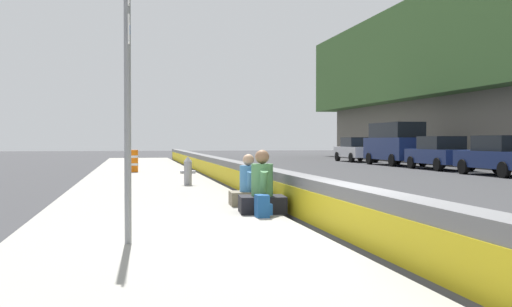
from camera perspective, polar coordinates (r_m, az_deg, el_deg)
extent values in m
plane|color=#353538|center=(9.07, 8.98, -8.34)|extent=(160.00, 160.00, 0.00)
cube|color=gray|center=(8.52, -8.17, -8.48)|extent=(80.00, 4.40, 0.14)
cube|color=slate|center=(9.01, 8.99, -5.67)|extent=(76.00, 0.44, 0.85)
cube|color=gold|center=(8.94, 7.62, -6.00)|extent=(74.48, 0.01, 0.54)
cylinder|color=gray|center=(8.25, -11.84, 4.22)|extent=(0.09, 0.09, 3.60)
cube|color=white|center=(8.36, -11.73, 11.08)|extent=(0.44, 0.02, 0.36)
cube|color=#1956AD|center=(8.36, -11.63, 11.08)|extent=(0.30, 0.01, 0.10)
cylinder|color=gray|center=(18.80, -6.34, -1.84)|extent=(0.24, 0.24, 0.72)
cone|color=gray|center=(18.78, -6.34, -0.50)|extent=(0.26, 0.26, 0.16)
cylinder|color=gray|center=(18.81, -5.82, -1.73)|extent=(0.10, 0.12, 0.10)
cylinder|color=gray|center=(18.78, -6.86, -1.73)|extent=(0.10, 0.12, 0.10)
cube|color=black|center=(11.58, 0.57, -4.74)|extent=(0.79, 0.91, 0.32)
cylinder|color=#4C8951|center=(11.55, 0.57, -2.47)|extent=(0.41, 0.41, 0.60)
sphere|color=#8E6647|center=(11.53, 0.57, -0.31)|extent=(0.27, 0.27, 0.27)
cylinder|color=#4C8951|center=(11.77, 0.44, -2.69)|extent=(0.32, 0.17, 0.53)
cylinder|color=#4C8951|center=(11.33, 0.71, -2.84)|extent=(0.32, 0.17, 0.53)
cube|color=#706651|center=(12.91, -0.70, -4.19)|extent=(0.69, 0.80, 0.29)
cylinder|color=#427FB7|center=(12.88, -0.70, -2.34)|extent=(0.37, 0.37, 0.55)
sphere|color=tan|center=(12.86, -0.71, -0.59)|extent=(0.24, 0.24, 0.24)
cylinder|color=#427FB7|center=(13.08, -0.83, -2.53)|extent=(0.29, 0.14, 0.48)
cylinder|color=#427FB7|center=(12.68, -0.57, -2.65)|extent=(0.29, 0.14, 0.48)
cube|color=navy|center=(10.91, 0.56, -4.90)|extent=(0.32, 0.22, 0.40)
cube|color=navy|center=(10.95, 1.28, -5.20)|extent=(0.22, 0.06, 0.20)
cylinder|color=orange|center=(26.92, -11.44, -0.68)|extent=(0.52, 0.52, 0.95)
cylinder|color=white|center=(26.92, -11.44, -0.28)|extent=(0.54, 0.54, 0.10)
cylinder|color=white|center=(26.93, -11.44, -0.99)|extent=(0.54, 0.54, 0.10)
cube|color=navy|center=(27.94, 21.77, -0.52)|extent=(4.55, 1.94, 0.72)
cube|color=black|center=(27.84, 21.90, 0.89)|extent=(2.25, 1.69, 0.66)
cylinder|color=black|center=(28.68, 18.70, -1.18)|extent=(0.67, 0.24, 0.66)
cylinder|color=black|center=(29.62, 21.54, -1.12)|extent=(0.67, 0.24, 0.66)
cylinder|color=black|center=(26.28, 22.02, -1.42)|extent=(0.67, 0.24, 0.66)
cube|color=navy|center=(32.66, 16.71, -0.25)|extent=(4.50, 1.81, 0.72)
cube|color=black|center=(32.56, 16.80, 0.96)|extent=(2.20, 1.63, 0.66)
cylinder|color=black|center=(33.57, 14.25, -0.81)|extent=(0.66, 0.22, 0.66)
cylinder|color=black|center=(34.35, 16.85, -0.78)|extent=(0.66, 0.22, 0.66)
cylinder|color=black|center=(30.99, 16.54, -0.99)|extent=(0.66, 0.22, 0.66)
cylinder|color=black|center=(31.84, 19.29, -0.95)|extent=(0.66, 0.22, 0.66)
cube|color=navy|center=(37.75, 12.80, 0.45)|extent=(5.15, 2.08, 1.30)
cube|color=black|center=(37.66, 12.87, 2.13)|extent=(4.14, 1.86, 0.90)
cylinder|color=black|center=(38.86, 10.50, -0.47)|extent=(0.73, 0.24, 0.72)
cylinder|color=black|center=(39.64, 13.00, -0.45)|extent=(0.73, 0.24, 0.72)
cylinder|color=black|center=(35.88, 12.56, -0.62)|extent=(0.73, 0.24, 0.72)
cylinder|color=black|center=(36.73, 15.21, -0.59)|extent=(0.73, 0.24, 0.72)
cube|color=silver|center=(43.63, 9.28, 0.15)|extent=(4.50, 1.81, 0.72)
cube|color=black|center=(43.53, 9.33, 1.06)|extent=(2.20, 1.62, 0.66)
cylinder|color=black|center=(44.70, 7.58, -0.28)|extent=(0.66, 0.22, 0.66)
cylinder|color=black|center=(45.29, 9.65, -0.27)|extent=(0.66, 0.22, 0.66)
cylinder|color=black|center=(41.99, 8.87, -0.38)|extent=(0.66, 0.22, 0.66)
cylinder|color=black|center=(42.62, 11.05, -0.37)|extent=(0.66, 0.22, 0.66)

